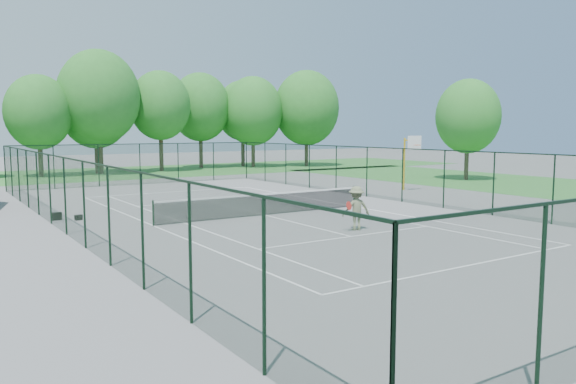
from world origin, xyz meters
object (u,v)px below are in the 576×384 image
Objects in this scene: basketball_goal at (410,152)px; sports_bag_a at (56,216)px; tennis_player at (356,208)px; tennis_net at (265,203)px.

sports_bag_a is at bearing -179.85° from basketball_goal.
tennis_net is at bearing 101.02° from tennis_player.
tennis_player is (-12.52, -9.39, -1.67)m from basketball_goal.
tennis_player is at bearing -78.98° from tennis_net.
basketball_goal is (13.58, 3.96, 1.99)m from tennis_net.
tennis_net is 9.47m from sports_bag_a.
sports_bag_a is (-8.62, 3.90, -0.40)m from tennis_net.
tennis_player is at bearing -49.82° from sports_bag_a.
basketball_goal is at bearing 36.88° from tennis_player.
tennis_player is (1.06, -5.43, 0.32)m from tennis_net.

